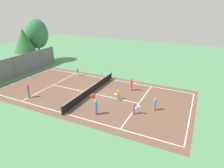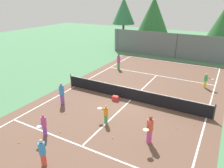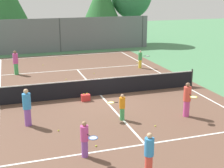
# 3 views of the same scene
# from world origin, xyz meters

# --- Properties ---
(ground_plane) EXTENTS (80.00, 80.00, 0.00)m
(ground_plane) POSITION_xyz_m (0.00, 0.00, 0.00)
(ground_plane) COLOR #4C8456
(court_surface) EXTENTS (13.00, 25.00, 0.01)m
(court_surface) POSITION_xyz_m (0.00, 0.00, 0.00)
(court_surface) COLOR brown
(court_surface) RESTS_ON ground_plane
(tennis_net) EXTENTS (11.90, 0.10, 1.10)m
(tennis_net) POSITION_xyz_m (0.00, 0.00, 0.51)
(tennis_net) COLOR #333833
(tennis_net) RESTS_ON ground_plane
(perimeter_fence) EXTENTS (18.00, 0.12, 3.20)m
(perimeter_fence) POSITION_xyz_m (0.00, 14.00, 1.60)
(perimeter_fence) COLOR slate
(perimeter_fence) RESTS_ON ground_plane
(player_0) EXTENTS (0.87, 0.53, 1.36)m
(player_0) POSITION_xyz_m (4.72, 5.43, 0.71)
(player_0) COLOR yellow
(player_0) RESTS_ON ground_plane
(player_1) EXTENTS (0.32, 0.32, 1.48)m
(player_1) POSITION_xyz_m (-0.75, -8.37, 0.76)
(player_1) COLOR #E54C3F
(player_1) RESTS_ON ground_plane
(player_2) EXTENTS (0.38, 0.93, 1.67)m
(player_2) POSITION_xyz_m (3.03, -4.30, 0.86)
(player_2) COLOR #D14799
(player_2) RESTS_ON ground_plane
(player_3) EXTENTS (0.36, 0.36, 1.70)m
(player_3) POSITION_xyz_m (-4.22, -3.10, 0.87)
(player_3) COLOR purple
(player_3) RESTS_ON ground_plane
(player_4) EXTENTS (0.85, 0.46, 1.26)m
(player_4) POSITION_xyz_m (-0.06, -3.78, 0.66)
(player_4) COLOR #3FA559
(player_4) RESTS_ON ground_plane
(player_5) EXTENTS (0.55, 0.87, 1.38)m
(player_5) POSITION_xyz_m (-2.46, -6.62, 0.72)
(player_5) COLOR purple
(player_5) RESTS_ON ground_plane
(player_6) EXTENTS (0.36, 0.36, 1.71)m
(player_6) POSITION_xyz_m (-4.39, 6.34, 0.87)
(player_6) COLOR #3FA559
(player_6) RESTS_ON ground_plane
(ball_crate) EXTENTS (0.47, 0.29, 0.43)m
(ball_crate) POSITION_xyz_m (-1.03, -0.66, 0.18)
(ball_crate) COLOR red
(ball_crate) RESTS_ON ground_plane
(tennis_ball_0) EXTENTS (0.07, 0.07, 0.07)m
(tennis_ball_0) POSITION_xyz_m (0.89, 4.79, 0.03)
(tennis_ball_0) COLOR #CCE533
(tennis_ball_0) RESTS_ON ground_plane
(tennis_ball_1) EXTENTS (0.07, 0.07, 0.07)m
(tennis_ball_1) POSITION_xyz_m (-5.40, 0.76, 0.03)
(tennis_ball_1) COLOR #CCE533
(tennis_ball_1) RESTS_ON ground_plane
(tennis_ball_2) EXTENTS (0.07, 0.07, 0.07)m
(tennis_ball_2) POSITION_xyz_m (-1.88, -5.99, 0.03)
(tennis_ball_2) COLOR #CCE533
(tennis_ball_2) RESTS_ON ground_plane
(tennis_ball_3) EXTENTS (0.07, 0.07, 0.07)m
(tennis_ball_3) POSITION_xyz_m (-3.05, -4.13, 0.03)
(tennis_ball_3) COLOR #CCE533
(tennis_ball_3) RESTS_ON ground_plane
(tennis_ball_5) EXTENTS (0.07, 0.07, 0.07)m
(tennis_ball_5) POSITION_xyz_m (4.09, -2.24, 0.03)
(tennis_ball_5) COLOR #CCE533
(tennis_ball_5) RESTS_ON ground_plane
(tennis_ball_6) EXTENTS (0.07, 0.07, 0.07)m
(tennis_ball_6) POSITION_xyz_m (-1.29, 3.90, 0.03)
(tennis_ball_6) COLOR #CCE533
(tennis_ball_6) RESTS_ON ground_plane
(tennis_ball_7) EXTENTS (0.07, 0.07, 0.07)m
(tennis_ball_7) POSITION_xyz_m (-2.30, 8.61, 0.03)
(tennis_ball_7) COLOR #CCE533
(tennis_ball_7) RESTS_ON ground_plane
(tennis_ball_8) EXTENTS (0.07, 0.07, 0.07)m
(tennis_ball_8) POSITION_xyz_m (4.92, -1.30, 0.03)
(tennis_ball_8) COLOR #CCE533
(tennis_ball_8) RESTS_ON ground_plane
(tennis_ball_9) EXTENTS (0.07, 0.07, 0.07)m
(tennis_ball_9) POSITION_xyz_m (-0.90, 10.44, 0.03)
(tennis_ball_9) COLOR #CCE533
(tennis_ball_9) RESTS_ON ground_plane
(tennis_ball_11) EXTENTS (0.07, 0.07, 0.07)m
(tennis_ball_11) POSITION_xyz_m (1.10, -4.97, 0.03)
(tennis_ball_11) COLOR #CCE533
(tennis_ball_11) RESTS_ON ground_plane
(tennis_ball_13) EXTENTS (0.07, 0.07, 0.07)m
(tennis_ball_13) POSITION_xyz_m (5.16, 7.12, 0.03)
(tennis_ball_13) COLOR #CCE533
(tennis_ball_13) RESTS_ON ground_plane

